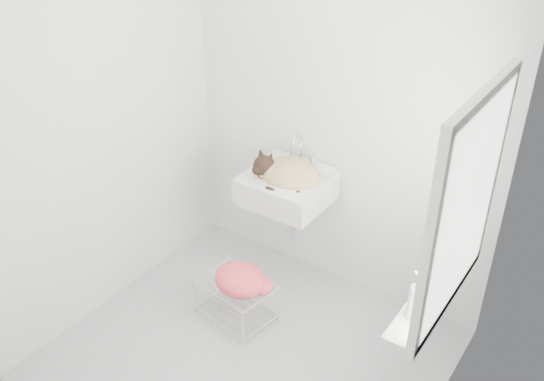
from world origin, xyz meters
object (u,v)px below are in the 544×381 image
Objects in this scene: bottle_c at (445,273)px; bottle_a at (414,317)px; wire_rack at (236,298)px; sink at (287,177)px; bottle_b at (433,289)px; cat at (287,173)px.

bottle_a is at bearing -90.00° from bottle_c.
wire_rack is 1.47m from bottle_a.
bottle_b is at bearing -23.86° from sink.
sink reaches higher than bottle_c.
cat is 2.53× the size of bottle_b.
sink is 1.27m from bottle_c.
bottle_b is (0.00, 0.23, 0.00)m from bottle_a.
bottle_a is at bearing -11.97° from wire_rack.
cat is 1.31m from bottle_b.
wire_rack is at bearing 178.46° from bottle_b.
wire_rack is (-0.07, -0.49, -0.74)m from cat.
bottle_a is at bearing -90.00° from bottle_b.
cat is 0.98× the size of wire_rack.
cat is (0.01, -0.02, 0.04)m from sink.
bottle_a is 1.29× the size of bottle_c.
wire_rack is at bearing -96.14° from sink.
sink is 1.21× the size of cat.
cat reaches higher than bottle_a.
cat is 2.92× the size of bottle_c.
bottle_a is 0.39m from bottle_c.
sink is 2.74× the size of bottle_a.
wire_rack is 1.45m from bottle_c.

